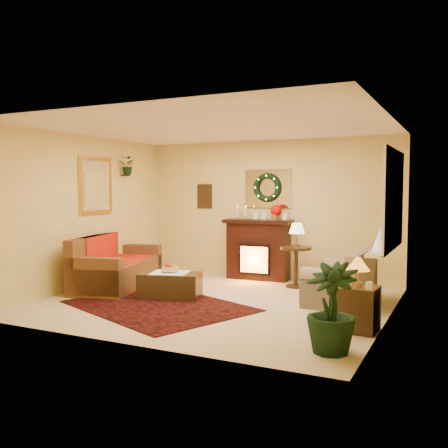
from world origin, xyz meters
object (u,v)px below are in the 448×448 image
at_px(loveseat, 341,274).
at_px(coffee_table, 170,284).
at_px(side_table_round, 296,268).
at_px(sofa, 118,262).
at_px(end_table_square, 359,309).
at_px(fireplace, 258,250).

xyz_separation_m(loveseat, coffee_table, (-2.45, -0.87, -0.21)).
relative_size(loveseat, side_table_round, 1.94).
bearing_deg(coffee_table, loveseat, 3.25).
distance_m(sofa, end_table_square, 4.41).
bearing_deg(sofa, end_table_square, -27.18).
bearing_deg(end_table_square, loveseat, 110.84).
relative_size(fireplace, side_table_round, 1.64).
height_order(side_table_round, end_table_square, side_table_round).
height_order(sofa, end_table_square, sofa).
distance_m(loveseat, end_table_square, 1.54).
relative_size(side_table_round, end_table_square, 1.31).
distance_m(end_table_square, coffee_table, 3.05).
xyz_separation_m(sofa, fireplace, (1.93, 1.72, 0.12)).
height_order(loveseat, coffee_table, loveseat).
height_order(fireplace, loveseat, fireplace).
bearing_deg(sofa, coffee_table, -31.10).
xyz_separation_m(loveseat, side_table_round, (-0.96, 0.81, -0.09)).
bearing_deg(end_table_square, sofa, 167.58).
distance_m(fireplace, loveseat, 2.21).
relative_size(sofa, fireplace, 1.80).
bearing_deg(sofa, fireplace, 26.90).
bearing_deg(coffee_table, fireplace, 57.24).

